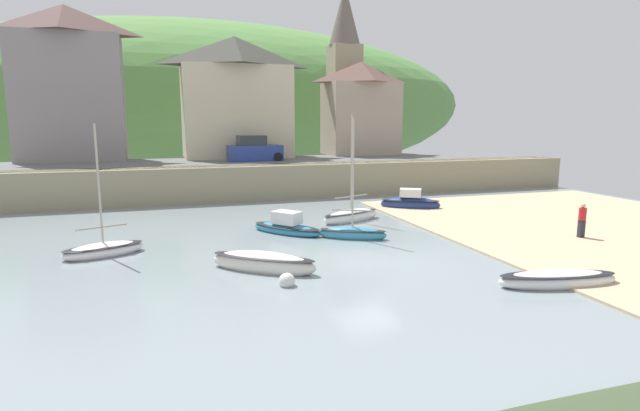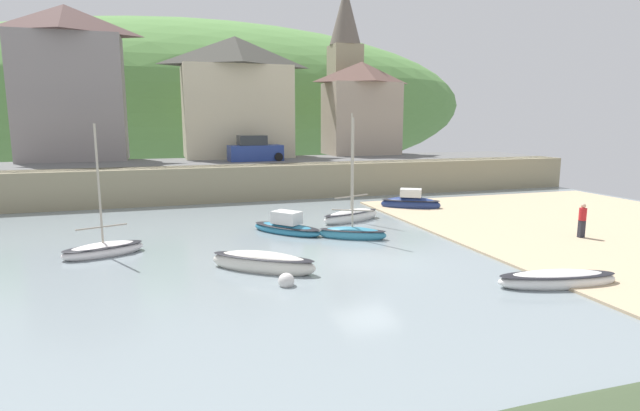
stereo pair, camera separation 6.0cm
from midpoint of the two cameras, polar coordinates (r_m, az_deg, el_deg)
The scene contains 17 objects.
ground at distance 13.73m, azimuth 27.31°, elevation -14.82°, with size 48.00×41.00×0.61m.
quay_seawall at distance 36.82m, azimuth -5.30°, elevation 3.04°, with size 48.00×9.40×2.40m.
hillside_backdrop at distance 73.59m, azimuth -14.51°, elevation 10.93°, with size 80.00×44.00×21.54m.
waterfront_building_left at distance 43.96m, azimuth -26.24°, elevation 12.23°, with size 7.97×4.48×11.58m.
waterfront_building_centre at distance 43.95m, azimuth -9.33°, elevation 11.96°, with size 9.02×5.70×9.89m.
waterfront_building_right at distance 46.91m, azimuth 4.68°, elevation 10.90°, with size 6.58×4.66×8.23m.
church_with_spire at distance 50.82m, azimuth 2.85°, elevation 15.25°, with size 3.00×3.00×15.73m.
fishing_boat_green at distance 28.20m, azimuth 3.58°, elevation -1.15°, with size 3.95×2.31×6.09m.
motorboat_with_cabin at distance 25.30m, azimuth -3.69°, elevation -2.43°, with size 3.48×3.84×1.22m.
sailboat_tall_mast at distance 23.01m, azimuth -23.06°, elevation -4.54°, with size 3.48×2.29×5.59m.
sailboat_blue_trim at distance 32.50m, azimuth 10.17°, elevation 0.29°, with size 3.83×2.94×1.49m.
dinghy_open_wooden at distance 24.17m, azimuth 3.71°, elevation -3.06°, with size 3.28×2.36×5.83m.
sailboat_far_left at distance 19.20m, azimuth -6.34°, elevation -6.43°, with size 3.98×3.31×0.96m.
sailboat_white_hull at distance 19.18m, azimuth 25.15°, elevation -7.54°, with size 4.33×1.89×0.73m.
parked_car_near_slipway at distance 39.65m, azimuth -7.30°, elevation 6.16°, with size 4.19×1.94×1.95m.
person_on_slipway at distance 26.76m, azimuth 27.42°, elevation -1.35°, with size 0.34×0.34×1.62m.
mooring_buoy at distance 17.49m, azimuth -3.70°, elevation -8.45°, with size 0.56×0.56×0.56m.
Camera 2 is at (-7.71, -18.25, 5.62)m, focal length 28.51 mm.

